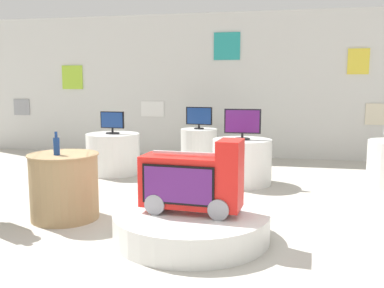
{
  "coord_description": "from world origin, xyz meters",
  "views": [
    {
      "loc": [
        0.77,
        -3.8,
        1.5
      ],
      "look_at": [
        -0.23,
        0.97,
        0.82
      ],
      "focal_mm": 39.89,
      "sensor_mm": 36.0,
      "label": 1
    }
  ],
  "objects_px": {
    "tv_on_left_rear": "(112,122)",
    "side_table_round": "(64,186)",
    "display_pedestal_left_rear": "(113,154)",
    "main_display_pedestal": "(191,225)",
    "novelty_firetruck_tv": "(193,183)",
    "bottle_on_side_table": "(56,146)",
    "display_pedestal_far_right": "(199,147)",
    "tv_on_far_right": "(199,117)",
    "tv_on_center_rear": "(242,123)",
    "display_pedestal_center_rear": "(242,162)"
  },
  "relations": [
    {
      "from": "main_display_pedestal",
      "to": "display_pedestal_left_rear",
      "type": "bearing_deg",
      "value": 125.12
    },
    {
      "from": "tv_on_left_rear",
      "to": "side_table_round",
      "type": "distance_m",
      "value": 2.51
    },
    {
      "from": "display_pedestal_left_rear",
      "to": "tv_on_far_right",
      "type": "distance_m",
      "value": 1.74
    },
    {
      "from": "tv_on_left_rear",
      "to": "side_table_round",
      "type": "height_order",
      "value": "tv_on_left_rear"
    },
    {
      "from": "novelty_firetruck_tv",
      "to": "bottle_on_side_table",
      "type": "height_order",
      "value": "bottle_on_side_table"
    },
    {
      "from": "main_display_pedestal",
      "to": "tv_on_center_rear",
      "type": "height_order",
      "value": "tv_on_center_rear"
    },
    {
      "from": "main_display_pedestal",
      "to": "tv_on_left_rear",
      "type": "bearing_deg",
      "value": 125.16
    },
    {
      "from": "main_display_pedestal",
      "to": "tv_on_far_right",
      "type": "relative_size",
      "value": 3.04
    },
    {
      "from": "tv_on_center_rear",
      "to": "tv_on_far_right",
      "type": "bearing_deg",
      "value": 124.31
    },
    {
      "from": "main_display_pedestal",
      "to": "novelty_firetruck_tv",
      "type": "height_order",
      "value": "novelty_firetruck_tv"
    },
    {
      "from": "tv_on_left_rear",
      "to": "display_pedestal_far_right",
      "type": "height_order",
      "value": "tv_on_left_rear"
    },
    {
      "from": "novelty_firetruck_tv",
      "to": "display_pedestal_center_rear",
      "type": "height_order",
      "value": "novelty_firetruck_tv"
    },
    {
      "from": "tv_on_left_rear",
      "to": "tv_on_far_right",
      "type": "bearing_deg",
      "value": 39.45
    },
    {
      "from": "novelty_firetruck_tv",
      "to": "tv_on_left_rear",
      "type": "xyz_separation_m",
      "value": [
        -1.95,
        2.76,
        0.31
      ]
    },
    {
      "from": "tv_on_far_right",
      "to": "display_pedestal_far_right",
      "type": "bearing_deg",
      "value": 98.49
    },
    {
      "from": "novelty_firetruck_tv",
      "to": "tv_on_far_right",
      "type": "bearing_deg",
      "value": 100.09
    },
    {
      "from": "display_pedestal_far_right",
      "to": "main_display_pedestal",
      "type": "bearing_deg",
      "value": -80.16
    },
    {
      "from": "tv_on_center_rear",
      "to": "bottle_on_side_table",
      "type": "relative_size",
      "value": 2.14
    },
    {
      "from": "main_display_pedestal",
      "to": "tv_on_center_rear",
      "type": "xyz_separation_m",
      "value": [
        0.27,
        2.44,
        0.79
      ]
    },
    {
      "from": "display_pedestal_left_rear",
      "to": "tv_on_center_rear",
      "type": "bearing_deg",
      "value": -8.0
    },
    {
      "from": "display_pedestal_left_rear",
      "to": "display_pedestal_far_right",
      "type": "xyz_separation_m",
      "value": [
        1.28,
        1.05,
        0.0
      ]
    },
    {
      "from": "tv_on_left_rear",
      "to": "tv_on_center_rear",
      "type": "bearing_deg",
      "value": -7.9
    },
    {
      "from": "display_pedestal_left_rear",
      "to": "main_display_pedestal",
      "type": "bearing_deg",
      "value": -54.88
    },
    {
      "from": "tv_on_center_rear",
      "to": "display_pedestal_left_rear",
      "type": "bearing_deg",
      "value": 172.0
    },
    {
      "from": "tv_on_left_rear",
      "to": "tv_on_center_rear",
      "type": "xyz_separation_m",
      "value": [
        2.2,
        -0.31,
        0.05
      ]
    },
    {
      "from": "main_display_pedestal",
      "to": "display_pedestal_far_right",
      "type": "bearing_deg",
      "value": 99.84
    },
    {
      "from": "bottle_on_side_table",
      "to": "side_table_round",
      "type": "bearing_deg",
      "value": 74.22
    },
    {
      "from": "tv_on_left_rear",
      "to": "display_pedestal_center_rear",
      "type": "xyz_separation_m",
      "value": [
        2.2,
        -0.3,
        -0.53
      ]
    },
    {
      "from": "tv_on_left_rear",
      "to": "display_pedestal_center_rear",
      "type": "distance_m",
      "value": 2.29
    },
    {
      "from": "display_pedestal_left_rear",
      "to": "side_table_round",
      "type": "distance_m",
      "value": 2.46
    },
    {
      "from": "bottle_on_side_table",
      "to": "tv_on_center_rear",
      "type": "bearing_deg",
      "value": 50.58
    },
    {
      "from": "display_pedestal_center_rear",
      "to": "display_pedestal_far_right",
      "type": "height_order",
      "value": "same"
    },
    {
      "from": "side_table_round",
      "to": "tv_on_far_right",
      "type": "bearing_deg",
      "value": 76.05
    },
    {
      "from": "main_display_pedestal",
      "to": "side_table_round",
      "type": "bearing_deg",
      "value": 168.0
    },
    {
      "from": "display_pedestal_center_rear",
      "to": "side_table_round",
      "type": "height_order",
      "value": "side_table_round"
    },
    {
      "from": "tv_on_center_rear",
      "to": "bottle_on_side_table",
      "type": "bearing_deg",
      "value": -129.42
    },
    {
      "from": "tv_on_far_right",
      "to": "bottle_on_side_table",
      "type": "distance_m",
      "value": 3.67
    },
    {
      "from": "novelty_firetruck_tv",
      "to": "bottle_on_side_table",
      "type": "relative_size",
      "value": 3.87
    },
    {
      "from": "tv_on_left_rear",
      "to": "bottle_on_side_table",
      "type": "bearing_deg",
      "value": -81.2
    },
    {
      "from": "novelty_firetruck_tv",
      "to": "main_display_pedestal",
      "type": "bearing_deg",
      "value": 156.47
    },
    {
      "from": "tv_on_center_rear",
      "to": "bottle_on_side_table",
      "type": "height_order",
      "value": "tv_on_center_rear"
    },
    {
      "from": "novelty_firetruck_tv",
      "to": "display_pedestal_far_right",
      "type": "bearing_deg",
      "value": 100.09
    },
    {
      "from": "display_pedestal_left_rear",
      "to": "tv_on_center_rear",
      "type": "height_order",
      "value": "tv_on_center_rear"
    },
    {
      "from": "display_pedestal_left_rear",
      "to": "tv_on_left_rear",
      "type": "relative_size",
      "value": 2.16
    },
    {
      "from": "tv_on_left_rear",
      "to": "side_table_round",
      "type": "relative_size",
      "value": 0.53
    },
    {
      "from": "tv_on_left_rear",
      "to": "tv_on_center_rear",
      "type": "distance_m",
      "value": 2.22
    },
    {
      "from": "tv_on_center_rear",
      "to": "side_table_round",
      "type": "relative_size",
      "value": 0.71
    },
    {
      "from": "tv_on_center_rear",
      "to": "bottle_on_side_table",
      "type": "xyz_separation_m",
      "value": [
        -1.81,
        -2.21,
        -0.08
      ]
    },
    {
      "from": "side_table_round",
      "to": "display_pedestal_left_rear",
      "type": "bearing_deg",
      "value": 99.67
    },
    {
      "from": "display_pedestal_left_rear",
      "to": "novelty_firetruck_tv",
      "type": "bearing_deg",
      "value": -54.7
    }
  ]
}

